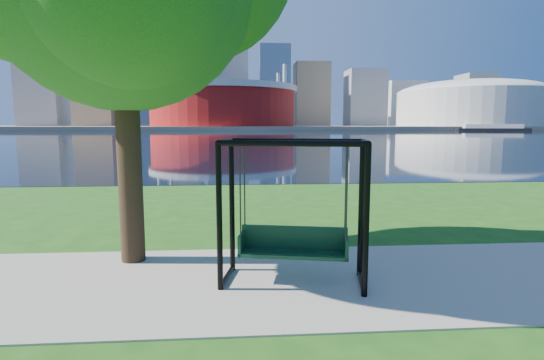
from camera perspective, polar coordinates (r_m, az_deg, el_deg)
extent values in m
plane|color=#1E5114|center=(8.33, -1.88, -12.35)|extent=(900.00, 900.00, 0.00)
cube|color=#9E937F|center=(7.86, -1.72, -13.47)|extent=(120.00, 4.00, 0.03)
cube|color=black|center=(109.87, -4.10, 5.95)|extent=(900.00, 180.00, 0.02)
cube|color=#937F60|center=(313.84, -4.22, 7.09)|extent=(900.00, 228.00, 2.00)
cylinder|color=maroon|center=(243.24, -6.62, 9.79)|extent=(80.00, 80.00, 22.00)
cylinder|color=silver|center=(243.82, -6.65, 12.02)|extent=(83.00, 83.00, 3.00)
cylinder|color=silver|center=(263.30, 0.84, 10.74)|extent=(2.00, 2.00, 32.00)
cylinder|color=silver|center=(265.71, -13.70, 10.51)|extent=(2.00, 2.00, 32.00)
cylinder|color=silver|center=(228.36, -15.27, 10.99)|extent=(2.00, 2.00, 32.00)
cylinder|color=silver|center=(225.55, 1.71, 11.29)|extent=(2.00, 2.00, 32.00)
cylinder|color=beige|center=(278.14, 25.17, 8.63)|extent=(84.00, 84.00, 20.00)
ellipsoid|color=beige|center=(278.58, 25.28, 10.48)|extent=(84.00, 84.00, 15.12)
cube|color=gray|center=(348.49, -28.48, 11.52)|extent=(28.00, 28.00, 62.00)
cube|color=#998466|center=(326.44, -22.74, 14.48)|extent=(26.00, 26.00, 88.00)
cube|color=slate|center=(343.24, -16.49, 14.96)|extent=(30.00, 24.00, 95.00)
cube|color=gray|center=(317.30, -11.74, 13.65)|extent=(24.00, 24.00, 72.00)
cube|color=silver|center=(345.20, -6.00, 13.92)|extent=(32.00, 28.00, 80.00)
cube|color=slate|center=(320.08, 0.32, 12.49)|extent=(22.00, 22.00, 58.00)
cube|color=#998466|center=(338.19, 5.28, 11.34)|extent=(26.00, 26.00, 48.00)
cube|color=gray|center=(337.22, 12.40, 10.70)|extent=(28.00, 24.00, 42.00)
cube|color=silver|center=(373.62, 17.25, 9.74)|extent=(30.00, 26.00, 36.00)
cube|color=gray|center=(377.07, 25.58, 9.64)|extent=(24.00, 24.00, 40.00)
cube|color=#998466|center=(410.53, 29.41, 8.61)|extent=(26.00, 26.00, 32.00)
cylinder|color=black|center=(7.17, -7.10, -5.18)|extent=(0.12, 0.12, 2.52)
cylinder|color=black|center=(6.99, 12.56, -5.62)|extent=(0.12, 0.12, 2.52)
cylinder|color=black|center=(8.11, -5.40, -3.68)|extent=(0.12, 0.12, 2.52)
cylinder|color=black|center=(7.95, 11.88, -4.02)|extent=(0.12, 0.12, 2.52)
cylinder|color=black|center=(6.81, 2.67, 4.93)|extent=(2.39, 0.57, 0.10)
cylinder|color=black|center=(7.79, 3.22, 5.24)|extent=(2.39, 0.57, 0.10)
cylinder|color=black|center=(7.48, -6.33, 5.12)|extent=(0.29, 0.99, 0.10)
cylinder|color=black|center=(7.96, -6.08, -12.68)|extent=(0.27, 0.98, 0.08)
cylinder|color=black|center=(7.31, 12.47, 4.94)|extent=(0.29, 0.99, 0.10)
cylinder|color=black|center=(7.80, 11.96, -13.23)|extent=(0.27, 0.98, 0.08)
cube|color=black|center=(7.64, 2.86, -9.87)|extent=(1.98, 0.86, 0.07)
cube|color=black|center=(7.77, 2.99, -7.71)|extent=(1.89, 0.43, 0.42)
cube|color=black|center=(7.71, -4.09, -8.52)|extent=(0.15, 0.49, 0.37)
cube|color=black|center=(7.59, 9.96, -8.88)|extent=(0.15, 0.49, 0.37)
cylinder|color=#2B2B2F|center=(7.30, -4.30, -1.62)|extent=(0.03, 0.03, 1.59)
cylinder|color=#2B2B2F|center=(7.17, 10.04, -1.88)|extent=(0.03, 0.03, 1.59)
cylinder|color=#2B2B2F|center=(7.70, -3.71, -1.15)|extent=(0.03, 0.03, 1.59)
cylinder|color=#2B2B2F|center=(7.57, 9.88, -1.38)|extent=(0.03, 0.03, 1.59)
cylinder|color=black|center=(9.00, -18.71, 4.47)|extent=(0.48, 0.48, 4.83)
cube|color=black|center=(220.34, 27.50, 6.03)|extent=(31.33, 16.56, 1.21)
cube|color=silver|center=(220.33, 27.52, 6.43)|extent=(25.09, 13.35, 1.82)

